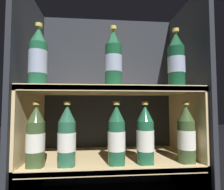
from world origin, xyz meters
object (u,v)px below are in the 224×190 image
(bottle_upper_front_2, at_px, (176,61))
(bottle_lower_front_2, at_px, (116,136))
(bottle_lower_front_4, at_px, (186,135))
(bottle_lower_front_3, at_px, (145,136))
(bottle_lower_front_0, at_px, (36,137))
(bottle_lower_front_1, at_px, (67,137))
(bottle_upper_front_1, at_px, (113,60))
(bottle_upper_front_0, at_px, (38,58))

(bottle_upper_front_2, height_order, bottle_lower_front_2, bottle_upper_front_2)
(bottle_upper_front_2, relative_size, bottle_lower_front_4, 1.00)
(bottle_lower_front_2, height_order, bottle_lower_front_3, same)
(bottle_lower_front_0, relative_size, bottle_lower_front_3, 1.00)
(bottle_lower_front_1, bearing_deg, bottle_lower_front_4, -0.00)
(bottle_lower_front_0, bearing_deg, bottle_lower_front_3, 0.00)
(bottle_upper_front_2, bearing_deg, bottle_lower_front_4, -0.00)
(bottle_lower_front_3, bearing_deg, bottle_upper_front_1, -180.00)
(bottle_upper_front_0, distance_m, bottle_upper_front_2, 0.55)
(bottle_upper_front_0, bearing_deg, bottle_lower_front_0, -180.00)
(bottle_upper_front_1, bearing_deg, bottle_lower_front_3, 0.00)
(bottle_upper_front_0, distance_m, bottle_lower_front_4, 0.66)
(bottle_lower_front_4, bearing_deg, bottle_upper_front_1, -180.00)
(bottle_upper_front_1, distance_m, bottle_lower_front_1, 0.35)
(bottle_upper_front_0, distance_m, bottle_lower_front_3, 0.52)
(bottle_upper_front_2, distance_m, bottle_lower_front_0, 0.63)
(bottle_upper_front_1, xyz_separation_m, bottle_lower_front_1, (-0.18, 0.00, -0.30))
(bottle_upper_front_1, xyz_separation_m, bottle_lower_front_4, (0.30, 0.00, -0.30))
(bottle_lower_front_1, bearing_deg, bottle_upper_front_1, -0.00)
(bottle_upper_front_1, bearing_deg, bottle_upper_front_2, 0.00)
(bottle_upper_front_1, height_order, bottle_lower_front_4, bottle_upper_front_1)
(bottle_upper_front_0, xyz_separation_m, bottle_lower_front_3, (0.42, 0.00, -0.30))
(bottle_lower_front_3, bearing_deg, bottle_lower_front_0, -180.00)
(bottle_lower_front_2, distance_m, bottle_lower_front_3, 0.11)
(bottle_upper_front_0, relative_size, bottle_lower_front_1, 1.00)
(bottle_lower_front_0, xyz_separation_m, bottle_lower_front_3, (0.42, 0.00, -0.00))
(bottle_lower_front_4, bearing_deg, bottle_lower_front_2, 180.00)
(bottle_upper_front_2, relative_size, bottle_lower_front_1, 1.00)
(bottle_lower_front_0, xyz_separation_m, bottle_lower_front_2, (0.30, 0.00, -0.00))
(bottle_upper_front_1, xyz_separation_m, bottle_lower_front_2, (0.01, 0.00, -0.30))
(bottle_upper_front_2, relative_size, bottle_lower_front_3, 1.00)
(bottle_upper_front_2, xyz_separation_m, bottle_lower_front_3, (-0.13, 0.00, -0.30))
(bottle_upper_front_2, relative_size, bottle_lower_front_0, 1.00)
(bottle_upper_front_0, relative_size, bottle_upper_front_1, 1.00)
(bottle_lower_front_3, relative_size, bottle_lower_front_4, 1.00)
(bottle_upper_front_1, distance_m, bottle_lower_front_4, 0.42)
(bottle_lower_front_4, bearing_deg, bottle_lower_front_0, 180.00)
(bottle_upper_front_0, xyz_separation_m, bottle_upper_front_2, (0.55, 0.00, 0.00))
(bottle_lower_front_1, distance_m, bottle_lower_front_2, 0.19)
(bottle_upper_front_1, xyz_separation_m, bottle_lower_front_0, (-0.29, 0.00, -0.30))
(bottle_lower_front_1, relative_size, bottle_lower_front_2, 1.00)
(bottle_lower_front_1, bearing_deg, bottle_lower_front_0, -180.00)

